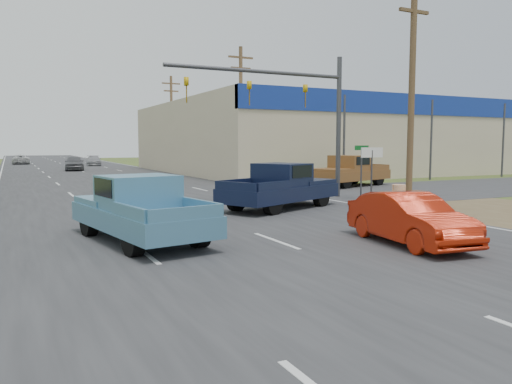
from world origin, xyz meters
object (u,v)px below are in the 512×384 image
red_convertible (409,219)px  blue_pickup (138,208)px  distant_car_silver (94,161)px  brown_pickup (349,171)px  navy_pickup (282,186)px  distant_car_grey (74,163)px  distant_car_white (21,160)px

red_convertible → blue_pickup: (-6.31, 3.71, 0.24)m
red_convertible → distant_car_silver: (0.15, 55.72, -0.05)m
blue_pickup → brown_pickup: size_ratio=0.91×
navy_pickup → distant_car_grey: size_ratio=1.36×
red_convertible → navy_pickup: 8.10m
navy_pickup → distant_car_white: size_ratio=1.33×
distant_car_grey → red_convertible: bearing=-79.4°
distant_car_grey → blue_pickup: bearing=-87.9°
navy_pickup → distant_car_white: navy_pickup is taller
brown_pickup → distant_car_silver: (-9.78, 39.83, -0.36)m
distant_car_grey → navy_pickup: bearing=-77.3°
red_convertible → brown_pickup: (9.93, 15.89, 0.31)m
red_convertible → distant_car_grey: bearing=101.9°
red_convertible → distant_car_silver: size_ratio=0.95×
navy_pickup → distant_car_white: (-8.72, 56.78, -0.31)m
distant_car_grey → distant_car_silver: bearing=78.8°
navy_pickup → distant_car_grey: (-4.15, 36.00, -0.19)m
blue_pickup → distant_car_silver: (6.46, 52.01, -0.29)m
distant_car_grey → distant_car_silver: distant_car_grey is taller
distant_car_grey → distant_car_white: bearing=108.5°
distant_car_silver → distant_car_white: size_ratio=0.95×
navy_pickup → brown_pickup: brown_pickup is taller
red_convertible → brown_pickup: 18.74m
blue_pickup → distant_car_white: size_ratio=1.26×
navy_pickup → distant_car_white: bearing=164.5°
navy_pickup → distant_car_white: 57.45m
distant_car_silver → distant_car_white: (-8.19, 9.13, 0.00)m
distant_car_white → blue_pickup: bearing=90.9°
brown_pickup → distant_car_grey: 31.20m
navy_pickup → distant_car_silver: navy_pickup is taller
red_convertible → navy_pickup: bearing=92.6°
distant_car_silver → navy_pickup: bearing=-82.5°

